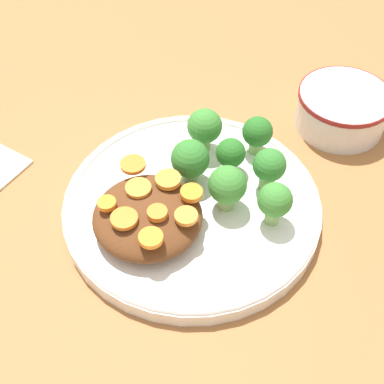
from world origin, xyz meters
TOP-DOWN VIEW (x-y plane):
  - ground_plane at (0.00, 0.00)m, footprint 4.00×4.00m
  - plate at (0.00, 0.00)m, footprint 0.28×0.28m
  - dip_bowl at (0.22, -0.10)m, footprint 0.12×0.12m
  - stew_mound at (-0.05, 0.02)m, footprint 0.11×0.11m
  - broccoli_floret_0 at (0.06, -0.07)m, footprint 0.04×0.04m
  - broccoli_floret_1 at (0.03, 0.02)m, footprint 0.04×0.04m
  - broccoli_floret_2 at (0.01, -0.04)m, footprint 0.04×0.04m
  - broccoli_floret_3 at (0.01, -0.09)m, footprint 0.04×0.04m
  - broccoli_floret_4 at (0.08, 0.02)m, footprint 0.04×0.04m
  - broccoli_floret_5 at (0.10, -0.03)m, footprint 0.04×0.04m
  - broccoli_floret_6 at (0.06, -0.02)m, footprint 0.03×0.03m
  - carrot_slice_0 at (-0.08, 0.04)m, footprint 0.03×0.03m
  - carrot_slice_1 at (-0.02, -0.01)m, footprint 0.02×0.02m
  - carrot_slice_2 at (-0.09, 0.00)m, footprint 0.02×0.02m
  - carrot_slice_3 at (-0.01, 0.07)m, footprint 0.03×0.03m
  - carrot_slice_4 at (-0.04, 0.04)m, footprint 0.03×0.03m
  - carrot_slice_5 at (-0.06, 0.01)m, footprint 0.02×0.02m
  - carrot_slice_6 at (-0.01, 0.02)m, footprint 0.03×0.03m
  - carrot_slice_7 at (-0.07, 0.06)m, footprint 0.02×0.02m
  - carrot_slice_8 at (-0.05, -0.02)m, footprint 0.02×0.02m

SIDE VIEW (x-z plane):
  - ground_plane at x=0.00m, z-range 0.00..0.00m
  - plate at x=0.00m, z-range 0.00..0.02m
  - dip_bowl at x=0.22m, z-range 0.00..0.05m
  - stew_mound at x=-0.05m, z-range 0.02..0.05m
  - broccoli_floret_6 at x=0.06m, z-range 0.02..0.07m
  - broccoli_floret_5 at x=0.10m, z-range 0.02..0.07m
  - broccoli_floret_2 at x=0.01m, z-range 0.02..0.08m
  - broccoli_floret_0 at x=0.06m, z-range 0.02..0.08m
  - broccoli_floret_3 at x=0.01m, z-range 0.02..0.08m
  - broccoli_floret_1 at x=0.03m, z-range 0.02..0.08m
  - broccoli_floret_4 at x=0.08m, z-range 0.02..0.08m
  - carrot_slice_4 at x=-0.04m, z-range 0.05..0.06m
  - carrot_slice_0 at x=-0.08m, z-range 0.05..0.06m
  - carrot_slice_3 at x=-0.01m, z-range 0.05..0.06m
  - carrot_slice_8 at x=-0.05m, z-range 0.05..0.06m
  - carrot_slice_6 at x=-0.01m, z-range 0.05..0.06m
  - carrot_slice_7 at x=-0.07m, z-range 0.05..0.06m
  - carrot_slice_2 at x=-0.09m, z-range 0.05..0.06m
  - carrot_slice_1 at x=-0.02m, z-range 0.05..0.06m
  - carrot_slice_5 at x=-0.06m, z-range 0.05..0.06m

